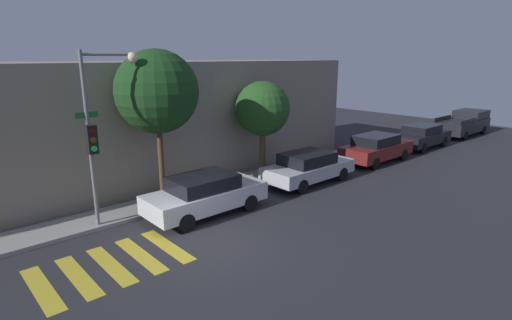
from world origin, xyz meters
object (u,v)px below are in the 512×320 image
sedan_far_end (376,148)px  tree_near_corner (157,92)px  traffic_light_pole (100,119)px  tree_midblock (263,109)px  sedan_middle (308,167)px  pickup_truck (464,123)px  sedan_tail_of_row (422,136)px  sedan_near_corner (205,194)px

sedan_far_end → tree_near_corner: bearing=170.4°
traffic_light_pole → sedan_far_end: 14.47m
sedan_far_end → tree_midblock: tree_midblock is taller
sedan_far_end → tree_midblock: (-6.51, 1.99, 2.45)m
sedan_middle → tree_midblock: size_ratio=0.99×
pickup_truck → sedan_far_end: bearing=180.0°
sedan_tail_of_row → tree_near_corner: (-16.87, 1.99, 3.53)m
sedan_far_end → tree_near_corner: tree_near_corner is taller
tree_near_corner → tree_midblock: bearing=0.0°
traffic_light_pole → tree_midblock: size_ratio=1.28×
sedan_near_corner → tree_midblock: size_ratio=0.98×
traffic_light_pole → sedan_near_corner: bearing=-22.9°
pickup_truck → tree_midblock: bearing=173.7°
sedan_middle → sedan_far_end: bearing=0.0°
tree_midblock → sedan_near_corner: bearing=-156.7°
pickup_truck → tree_near_corner: (-23.21, 1.99, 3.43)m
sedan_far_end → sedan_near_corner: bearing=180.0°
sedan_middle → tree_midblock: tree_midblock is taller
sedan_tail_of_row → tree_near_corner: size_ratio=0.76×
sedan_middle → tree_near_corner: 7.41m
sedan_near_corner → tree_midblock: bearing=23.3°
tree_near_corner → pickup_truck: bearing=-4.9°
pickup_truck → tree_near_corner: size_ratio=0.90×
traffic_light_pole → sedan_tail_of_row: (19.27, -1.27, -2.87)m
pickup_truck → tree_near_corner: 23.54m
traffic_light_pole → tree_midblock: bearing=5.4°
sedan_far_end → pickup_truck: bearing=0.0°
traffic_light_pole → tree_midblock: (7.62, 0.72, -0.40)m
sedan_far_end → sedan_tail_of_row: (5.14, 0.00, -0.02)m
sedan_far_end → tree_near_corner: 12.41m
sedan_far_end → tree_midblock: bearing=163.0°
sedan_far_end → pickup_truck: (11.48, 0.00, 0.09)m
sedan_tail_of_row → traffic_light_pole: bearing=176.2°
sedan_near_corner → sedan_far_end: 11.13m
sedan_near_corner → tree_midblock: (4.62, 1.99, 2.46)m
traffic_light_pole → pickup_truck: bearing=-2.8°
tree_midblock → traffic_light_pole: bearing=-174.6°
sedan_tail_of_row → sedan_far_end: bearing=180.0°
sedan_middle → traffic_light_pole: bearing=171.6°
sedan_near_corner → sedan_tail_of_row: bearing=0.0°
tree_midblock → sedan_far_end: bearing=-17.0°
sedan_middle → tree_near_corner: (-6.19, 1.99, 3.55)m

